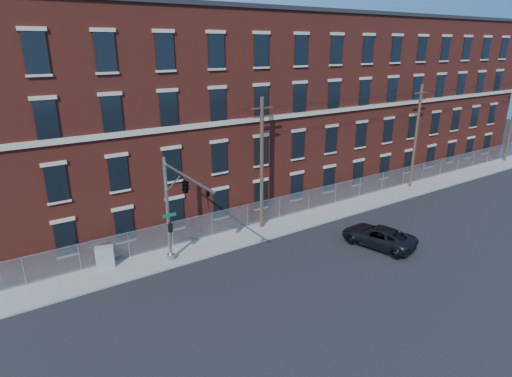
{
  "coord_description": "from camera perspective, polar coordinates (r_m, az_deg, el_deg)",
  "views": [
    {
      "loc": [
        -15.06,
        -19.48,
        13.65
      ],
      "look_at": [
        0.43,
        4.0,
        4.02
      ],
      "focal_mm": 29.68,
      "sensor_mm": 36.0,
      "label": 1
    }
  ],
  "objects": [
    {
      "name": "pickup_truck",
      "position": [
        31.41,
        16.13,
        -6.2
      ],
      "size": [
        3.69,
        5.66,
        1.45
      ],
      "primitive_type": "imported",
      "rotation": [
        0.0,
        0.0,
        3.41
      ],
      "color": "black",
      "rests_on": "ground"
    },
    {
      "name": "mill_building",
      "position": [
        43.35,
        5.66,
        11.52
      ],
      "size": [
        55.3,
        14.32,
        16.3
      ],
      "color": "maroon",
      "rests_on": "ground"
    },
    {
      "name": "overhead_wires",
      "position": [
        43.35,
        21.35,
        11.65
      ],
      "size": [
        40.0,
        0.62,
        0.62
      ],
      "color": "black",
      "rests_on": "ground"
    },
    {
      "name": "utility_pole_mid",
      "position": [
        43.9,
        20.77,
        6.77
      ],
      "size": [
        1.8,
        0.28,
        10.0
      ],
      "color": "#442F22",
      "rests_on": "ground"
    },
    {
      "name": "sidewalk",
      "position": [
        38.94,
        13.54,
        -2.08
      ],
      "size": [
        65.0,
        3.0,
        0.12
      ],
      "primitive_type": "cube",
      "color": "gray",
      "rests_on": "ground"
    },
    {
      "name": "traffic_signal_mast",
      "position": [
        24.89,
        -10.09,
        -0.79
      ],
      "size": [
        0.9,
        6.75,
        7.0
      ],
      "color": "#9EA0A5",
      "rests_on": "ground"
    },
    {
      "name": "chain_link_fence",
      "position": [
        39.44,
        12.29,
        -0.17
      ],
      "size": [
        59.06,
        0.06,
        1.85
      ],
      "color": "#A5A8AD",
      "rests_on": "ground"
    },
    {
      "name": "ground",
      "position": [
        28.16,
        3.82,
        -10.15
      ],
      "size": [
        140.0,
        140.0,
        0.0
      ],
      "primitive_type": "plane",
      "color": "black",
      "rests_on": "ground"
    },
    {
      "name": "utility_pole_near",
      "position": [
        31.45,
        0.79,
        3.57
      ],
      "size": [
        1.8,
        0.28,
        10.0
      ],
      "color": "#442F22",
      "rests_on": "ground"
    },
    {
      "name": "utility_cabinet",
      "position": [
        28.93,
        -19.68,
        -8.64
      ],
      "size": [
        1.23,
        0.85,
        1.39
      ],
      "primitive_type": "cube",
      "rotation": [
        0.0,
        0.0,
        -0.29
      ],
      "color": "gray",
      "rests_on": "sidewalk"
    }
  ]
}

